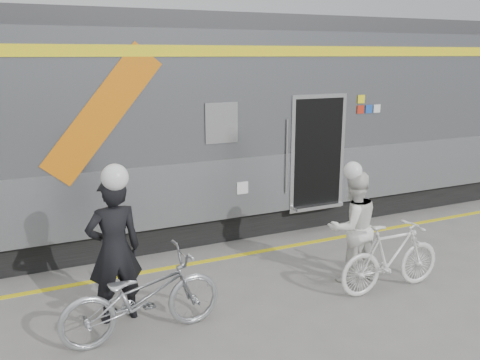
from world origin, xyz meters
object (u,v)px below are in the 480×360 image
bicycle_right (391,257)px  man (114,250)px  bicycle_left (142,296)px  woman (352,227)px

bicycle_right → man: bearing=78.5°
bicycle_right → bicycle_left: bearing=86.3°
bicycle_left → woman: 3.34m
bicycle_left → bicycle_right: (3.61, -0.31, -0.01)m
bicycle_left → bicycle_right: 3.62m
woman → bicycle_right: woman is taller
bicycle_left → woman: size_ratio=1.18×
bicycle_right → woman: bearing=29.8°
woman → bicycle_right: (0.30, -0.55, -0.34)m
bicycle_left → man: bearing=17.4°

